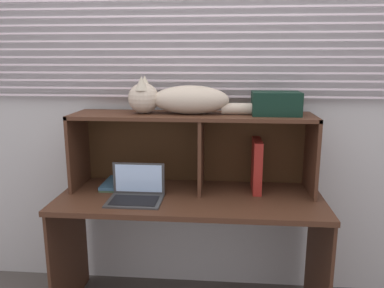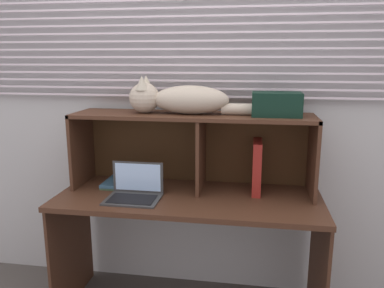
# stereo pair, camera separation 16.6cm
# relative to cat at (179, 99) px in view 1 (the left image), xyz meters

# --- Properties ---
(back_panel_with_blinds) EXTENTS (4.40, 0.08, 2.50)m
(back_panel_with_blinds) POSITION_rel_cat_xyz_m (0.08, 0.22, -0.05)
(back_panel_with_blinds) COLOR #B6B7B6
(back_panel_with_blinds) RESTS_ON ground
(desk) EXTENTS (1.55, 0.62, 0.76)m
(desk) POSITION_rel_cat_xyz_m (0.08, -0.13, -0.70)
(desk) COLOR #45281A
(desk) RESTS_ON ground
(hutch_shelf_unit) EXTENTS (1.44, 0.34, 0.47)m
(hutch_shelf_unit) POSITION_rel_cat_xyz_m (0.08, 0.04, -0.23)
(hutch_shelf_unit) COLOR #45281A
(hutch_shelf_unit) RESTS_ON desk
(cat) EXTENTS (0.84, 0.19, 0.22)m
(cat) POSITION_rel_cat_xyz_m (0.00, 0.00, 0.00)
(cat) COLOR #BCAD97
(cat) RESTS_ON hutch_shelf_unit
(laptop) EXTENTS (0.31, 0.23, 0.20)m
(laptop) POSITION_rel_cat_xyz_m (-0.22, -0.22, -0.51)
(laptop) COLOR #363636
(laptop) RESTS_ON desk
(binder_upright) EXTENTS (0.05, 0.22, 0.32)m
(binder_upright) POSITION_rel_cat_xyz_m (0.47, -0.00, -0.40)
(binder_upright) COLOR maroon
(binder_upright) RESTS_ON desk
(book_stack) EXTENTS (0.16, 0.26, 0.03)m
(book_stack) POSITION_rel_cat_xyz_m (-0.40, 0.00, -0.54)
(book_stack) COLOR #446544
(book_stack) RESTS_ON desk
(storage_box) EXTENTS (0.28, 0.19, 0.13)m
(storage_box) POSITION_rel_cat_xyz_m (0.57, -0.00, -0.02)
(storage_box) COLOR black
(storage_box) RESTS_ON hutch_shelf_unit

